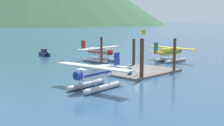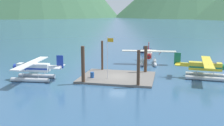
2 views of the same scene
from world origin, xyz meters
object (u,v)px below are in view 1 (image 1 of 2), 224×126
at_px(boat_navy_open_north, 44,54).
at_px(flagpole, 142,46).
at_px(fuel_drum, 130,71).
at_px(seaplane_white_port_aft, 94,75).
at_px(seaplane_yellow_stbd_fwd, 170,53).
at_px(seaplane_cream_bow_right, 99,53).

bearing_deg(boat_navy_open_north, flagpole, -95.68).
height_order(fuel_drum, seaplane_white_port_aft, seaplane_white_port_aft).
xyz_separation_m(fuel_drum, seaplane_white_port_aft, (-8.59, -2.06, 0.84)).
distance_m(seaplane_white_port_aft, seaplane_yellow_stbd_fwd, 26.12).
relative_size(flagpole, seaplane_cream_bow_right, 0.60).
distance_m(flagpole, seaplane_cream_bow_right, 15.04).
relative_size(seaplane_cream_bow_right, boat_navy_open_north, 2.22).
bearing_deg(fuel_drum, seaplane_white_port_aft, -166.52).
relative_size(fuel_drum, seaplane_white_port_aft, 0.08).
xyz_separation_m(fuel_drum, seaplane_cream_bow_right, (7.35, 13.93, 0.84)).
distance_m(seaplane_white_port_aft, boat_navy_open_north, 34.59).
xyz_separation_m(seaplane_white_port_aft, boat_navy_open_north, (14.04, 31.59, -1.09)).
bearing_deg(seaplane_yellow_stbd_fwd, flagpole, -162.68).
height_order(seaplane_yellow_stbd_fwd, boat_navy_open_north, seaplane_yellow_stbd_fwd).
xyz_separation_m(flagpole, fuel_drum, (-2.51, 0.06, -3.43)).
distance_m(seaplane_cream_bow_right, seaplane_yellow_stbd_fwd, 13.39).
xyz_separation_m(seaplane_cream_bow_right, seaplane_yellow_stbd_fwd, (9.37, -9.56, 0.00)).
relative_size(fuel_drum, seaplane_yellow_stbd_fwd, 0.08).
bearing_deg(fuel_drum, seaplane_yellow_stbd_fwd, 14.64).
bearing_deg(seaplane_white_port_aft, seaplane_yellow_stbd_fwd, 14.25).
xyz_separation_m(flagpole, boat_navy_open_north, (2.94, 29.59, -3.68)).
height_order(flagpole, seaplane_cream_bow_right, flagpole).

